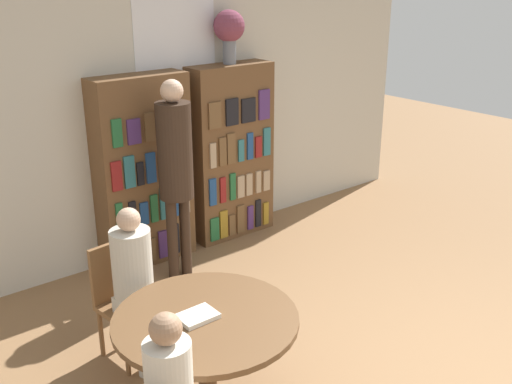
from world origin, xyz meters
TOP-DOWN VIEW (x-y plane):
  - wall_back at (0.00, 3.43)m, footprint 6.40×0.07m
  - bookshelf_left at (-0.52, 3.23)m, footprint 0.93×0.34m
  - bookshelf_right at (0.52, 3.23)m, footprint 0.93×0.34m
  - flower_vase at (0.53, 3.24)m, footprint 0.31×0.31m
  - reading_table at (-1.32, 1.04)m, footprint 1.18×1.18m
  - chair_left_side at (-1.42, 1.96)m, footprint 0.44×0.44m
  - seated_reader_left at (-1.40, 1.78)m, footprint 0.32×0.40m
  - librarian_standing at (-0.47, 2.73)m, footprint 0.31×0.58m
  - open_book_on_table at (-1.37, 1.05)m, footprint 0.24×0.18m

SIDE VIEW (x-z plane):
  - chair_left_side at x=-1.42m, z-range 0.05..0.93m
  - reading_table at x=-1.32m, z-range 0.23..0.94m
  - seated_reader_left at x=-1.40m, z-range 0.09..1.31m
  - open_book_on_table at x=-1.37m, z-range 0.71..0.74m
  - bookshelf_left at x=-0.52m, z-range 0.00..1.85m
  - bookshelf_right at x=0.52m, z-range 0.00..1.85m
  - librarian_standing at x=-0.47m, z-range 0.22..2.10m
  - wall_back at x=0.00m, z-range 0.01..3.01m
  - flower_vase at x=0.53m, z-range 1.93..2.46m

